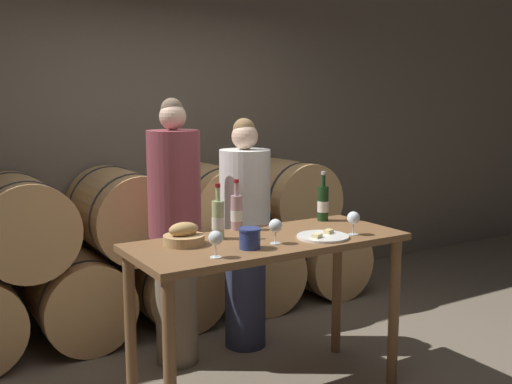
# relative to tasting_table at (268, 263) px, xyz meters

# --- Properties ---
(stone_wall_back) EXTENTS (10.00, 0.12, 3.20)m
(stone_wall_back) POSITION_rel_tasting_table_xyz_m (0.00, 1.98, 0.79)
(stone_wall_back) COLOR #706656
(stone_wall_back) RESTS_ON ground_plane
(barrel_stack) EXTENTS (3.55, 0.83, 1.23)m
(barrel_stack) POSITION_rel_tasting_table_xyz_m (0.00, 1.44, -0.23)
(barrel_stack) COLOR tan
(barrel_stack) RESTS_ON ground_plane
(tasting_table) EXTENTS (1.59, 0.66, 0.95)m
(tasting_table) POSITION_rel_tasting_table_xyz_m (0.00, 0.00, 0.00)
(tasting_table) COLOR brown
(tasting_table) RESTS_ON ground_plane
(person_left) EXTENTS (0.34, 0.34, 1.74)m
(person_left) POSITION_rel_tasting_table_xyz_m (-0.27, 0.70, 0.08)
(person_left) COLOR #756651
(person_left) RESTS_ON ground_plane
(person_right) EXTENTS (0.35, 0.35, 1.61)m
(person_right) POSITION_rel_tasting_table_xyz_m (0.26, 0.70, 0.00)
(person_right) COLOR #2D334C
(person_right) RESTS_ON ground_plane
(wine_bottle_red) EXTENTS (0.07, 0.07, 0.32)m
(wine_bottle_red) POSITION_rel_tasting_table_xyz_m (0.57, 0.24, 0.26)
(wine_bottle_red) COLOR #193819
(wine_bottle_red) RESTS_ON tasting_table
(wine_bottle_white) EXTENTS (0.07, 0.07, 0.32)m
(wine_bottle_white) POSITION_rel_tasting_table_xyz_m (-0.25, 0.14, 0.26)
(wine_bottle_white) COLOR #ADBC7F
(wine_bottle_white) RESTS_ON tasting_table
(wine_bottle_rose) EXTENTS (0.07, 0.07, 0.31)m
(wine_bottle_rose) POSITION_rel_tasting_table_xyz_m (-0.04, 0.29, 0.25)
(wine_bottle_rose) COLOR #BC8E93
(wine_bottle_rose) RESTS_ON tasting_table
(blue_crock) EXTENTS (0.12, 0.12, 0.11)m
(blue_crock) POSITION_rel_tasting_table_xyz_m (-0.21, -0.14, 0.20)
(blue_crock) COLOR navy
(blue_crock) RESTS_ON tasting_table
(bread_basket) EXTENTS (0.23, 0.23, 0.12)m
(bread_basket) POSITION_rel_tasting_table_xyz_m (-0.47, 0.12, 0.19)
(bread_basket) COLOR tan
(bread_basket) RESTS_ON tasting_table
(cheese_plate) EXTENTS (0.30, 0.30, 0.04)m
(cheese_plate) POSITION_rel_tasting_table_xyz_m (0.28, -0.15, 0.15)
(cheese_plate) COLOR white
(cheese_plate) RESTS_ON tasting_table
(wine_glass_far_left) EXTENTS (0.07, 0.07, 0.14)m
(wine_glass_far_left) POSITION_rel_tasting_table_xyz_m (-0.45, -0.21, 0.24)
(wine_glass_far_left) COLOR white
(wine_glass_far_left) RESTS_ON tasting_table
(wine_glass_left) EXTENTS (0.07, 0.07, 0.14)m
(wine_glass_left) POSITION_rel_tasting_table_xyz_m (-0.03, -0.12, 0.24)
(wine_glass_left) COLOR white
(wine_glass_left) RESTS_ON tasting_table
(wine_glass_center) EXTENTS (0.07, 0.07, 0.14)m
(wine_glass_center) POSITION_rel_tasting_table_xyz_m (0.48, -0.18, 0.24)
(wine_glass_center) COLOR white
(wine_glass_center) RESTS_ON tasting_table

